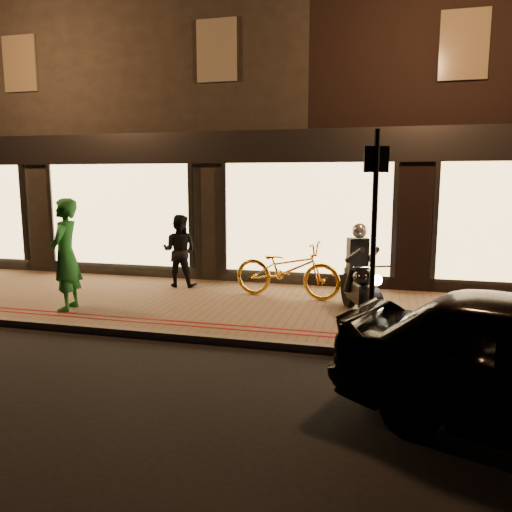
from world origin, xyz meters
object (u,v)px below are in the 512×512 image
at_px(motorcycle, 360,280).
at_px(bicycle_gold, 287,269).
at_px(sign_post, 374,227).
at_px(person_green, 66,255).

height_order(motorcycle, bicycle_gold, motorcycle).
distance_m(sign_post, person_green, 5.42).
xyz_separation_m(sign_post, person_green, (-5.34, 0.60, -0.68)).
relative_size(sign_post, bicycle_gold, 1.39).
height_order(bicycle_gold, person_green, person_green).
bearing_deg(motorcycle, person_green, 168.81).
bearing_deg(person_green, sign_post, 70.46).
xyz_separation_m(motorcycle, person_green, (-5.11, -0.92, 0.39)).
relative_size(sign_post, person_green, 1.50).
distance_m(motorcycle, bicycle_gold, 1.78).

